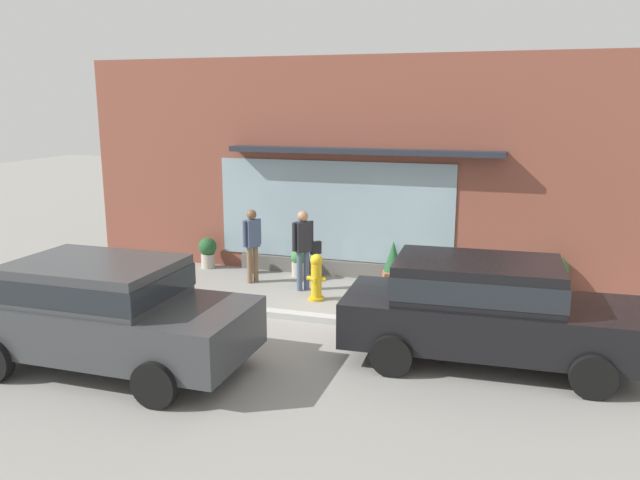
{
  "coord_description": "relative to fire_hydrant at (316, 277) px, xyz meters",
  "views": [
    {
      "loc": [
        3.42,
        -10.86,
        4.03
      ],
      "look_at": [
        -0.44,
        1.2,
        1.24
      ],
      "focal_mm": 35.29,
      "sensor_mm": 36.0,
      "label": 1
    }
  ],
  "objects": [
    {
      "name": "ground_plane",
      "position": [
        0.47,
        -1.03,
        -0.5
      ],
      "size": [
        60.0,
        60.0,
        0.0
      ],
      "primitive_type": "plane",
      "color": "gray"
    },
    {
      "name": "curb_strip",
      "position": [
        0.47,
        -1.23,
        -0.44
      ],
      "size": [
        14.0,
        0.24,
        0.12
      ],
      "primitive_type": "cube",
      "color": "#B2B2AD",
      "rests_on": "ground_plane"
    },
    {
      "name": "storefront",
      "position": [
        0.46,
        2.16,
        1.98
      ],
      "size": [
        14.0,
        0.81,
        5.05
      ],
      "color": "brown",
      "rests_on": "ground_plane"
    },
    {
      "name": "fire_hydrant",
      "position": [
        0.0,
        0.0,
        0.0
      ],
      "size": [
        0.4,
        0.37,
        0.98
      ],
      "color": "gold",
      "rests_on": "ground_plane"
    },
    {
      "name": "pedestrian_with_handbag",
      "position": [
        -0.48,
        0.59,
        0.54
      ],
      "size": [
        0.52,
        0.54,
        1.76
      ],
      "rotation": [
        0.0,
        0.0,
        0.84
      ],
      "color": "#475675",
      "rests_on": "ground_plane"
    },
    {
      "name": "pedestrian_passerby",
      "position": [
        -1.78,
        0.8,
        0.49
      ],
      "size": [
        0.33,
        0.43,
        1.68
      ],
      "rotation": [
        0.0,
        0.0,
        1.03
      ],
      "color": "brown",
      "rests_on": "ground_plane"
    },
    {
      "name": "parked_car_dark_gray",
      "position": [
        -2.05,
        -4.18,
        0.45
      ],
      "size": [
        4.39,
        2.12,
        1.68
      ],
      "rotation": [
        0.0,
        0.0,
        0.0
      ],
      "color": "#383A3D",
      "rests_on": "ground_plane"
    },
    {
      "name": "parked_car_black",
      "position": [
        3.49,
        -2.25,
        0.43
      ],
      "size": [
        4.6,
        2.09,
        1.66
      ],
      "rotation": [
        0.0,
        0.0,
        0.04
      ],
      "color": "black",
      "rests_on": "ground_plane"
    },
    {
      "name": "potted_plant_doorstep",
      "position": [
        4.68,
        1.79,
        -0.0
      ],
      "size": [
        0.62,
        0.62,
        0.88
      ],
      "color": "#4C4C51",
      "rests_on": "ground_plane"
    },
    {
      "name": "potted_plant_corner_tall",
      "position": [
        -0.96,
        1.63,
        -0.16
      ],
      "size": [
        0.38,
        0.38,
        0.65
      ],
      "color": "#B7B2A3",
      "rests_on": "ground_plane"
    },
    {
      "name": "potted_plant_window_center",
      "position": [
        -3.37,
        1.65,
        -0.08
      ],
      "size": [
        0.44,
        0.44,
        0.76
      ],
      "color": "#B7B2A3",
      "rests_on": "ground_plane"
    },
    {
      "name": "potted_plant_low_front",
      "position": [
        2.3,
        1.64,
        -0.14
      ],
      "size": [
        0.47,
        0.47,
        0.74
      ],
      "color": "#B7B2A3",
      "rests_on": "ground_plane"
    },
    {
      "name": "potted_plant_by_entrance",
      "position": [
        -2.13,
        1.54,
        -0.21
      ],
      "size": [
        0.25,
        0.25,
        0.57
      ],
      "color": "#4C4C51",
      "rests_on": "ground_plane"
    },
    {
      "name": "potted_plant_trailing_edge",
      "position": [
        1.27,
        1.73,
        -0.04
      ],
      "size": [
        0.47,
        0.47,
        0.97
      ],
      "color": "#9E6042",
      "rests_on": "ground_plane"
    }
  ]
}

